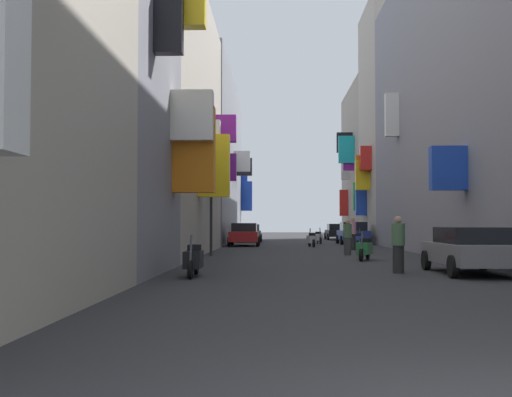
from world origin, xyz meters
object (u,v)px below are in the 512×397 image
at_px(parked_car_red, 244,234).
at_px(traffic_light_near_corner, 211,187).
at_px(parked_car_blue, 353,233).
at_px(scooter_blue, 359,240).
at_px(scooter_white, 319,237).
at_px(parked_car_green, 250,233).
at_px(pedestrian_near_left, 347,237).
at_px(pedestrian_crossing, 353,234).
at_px(parked_car_black, 337,231).
at_px(scooter_silver, 312,239).
at_px(pedestrian_near_right, 398,245).
at_px(scooter_black, 193,259).
at_px(scooter_green, 365,248).
at_px(parked_car_grey, 469,249).

relative_size(parked_car_red, traffic_light_near_corner, 1.00).
xyz_separation_m(parked_car_red, parked_car_blue, (7.35, 3.57, 0.03)).
height_order(parked_car_red, scooter_blue, parked_car_red).
distance_m(scooter_white, traffic_light_near_corner, 18.45).
xyz_separation_m(parked_car_green, pedestrian_near_left, (5.17, -20.93, 0.08)).
height_order(scooter_white, pedestrian_near_left, pedestrian_near_left).
bearing_deg(parked_car_red, parked_car_blue, 25.92).
bearing_deg(pedestrian_crossing, traffic_light_near_corner, -136.40).
xyz_separation_m(parked_car_black, scooter_silver, (-3.26, -17.27, -0.28)).
height_order(pedestrian_near_left, pedestrian_near_right, pedestrian_near_right).
height_order(parked_car_black, scooter_black, parked_car_black).
distance_m(scooter_silver, scooter_white, 6.22).
height_order(scooter_silver, scooter_black, same).
height_order(parked_car_green, scooter_green, parked_car_green).
distance_m(parked_car_black, pedestrian_near_left, 27.42).
relative_size(parked_car_red, pedestrian_crossing, 2.50).
distance_m(parked_car_red, traffic_light_near_corner, 13.27).
distance_m(parked_car_green, scooter_blue, 13.90).
bearing_deg(pedestrian_crossing, scooter_green, -94.30).
xyz_separation_m(scooter_black, scooter_green, (5.67, 7.83, 0.00)).
relative_size(parked_car_green, traffic_light_near_corner, 0.93).
xyz_separation_m(scooter_silver, pedestrian_near_right, (1.24, -20.65, 0.35)).
bearing_deg(parked_car_blue, scooter_silver, -120.10).
xyz_separation_m(parked_car_grey, scooter_white, (-2.34, 27.00, -0.25)).
relative_size(scooter_blue, traffic_light_near_corner, 0.41).
distance_m(scooter_white, pedestrian_crossing, 10.72).
distance_m(parked_car_red, scooter_silver, 4.60).
distance_m(parked_car_grey, traffic_light_near_corner, 12.94).
bearing_deg(scooter_green, scooter_white, 90.96).
bearing_deg(scooter_silver, scooter_green, -85.13).
xyz_separation_m(parked_car_grey, scooter_green, (-2.00, 6.71, -0.25)).
bearing_deg(parked_car_grey, scooter_black, -171.70).
bearing_deg(scooter_silver, scooter_blue, -24.60).
bearing_deg(pedestrian_crossing, scooter_silver, 113.20).
distance_m(parked_car_blue, scooter_silver, 6.36).
bearing_deg(scooter_black, parked_car_blue, 74.43).
bearing_deg(parked_car_grey, parked_car_black, 89.92).
bearing_deg(parked_car_black, parked_car_grey, -90.08).
bearing_deg(scooter_white, scooter_green, -89.04).
bearing_deg(pedestrian_near_right, scooter_silver, 93.45).
xyz_separation_m(parked_car_black, scooter_blue, (-0.57, -18.50, -0.28)).
height_order(parked_car_green, scooter_silver, parked_car_green).
bearing_deg(scooter_black, scooter_green, 54.09).
relative_size(scooter_blue, scooter_silver, 0.97).
relative_size(parked_car_red, scooter_blue, 2.42).
bearing_deg(scooter_green, scooter_blue, 83.44).
bearing_deg(scooter_white, parked_car_red, -139.86).
xyz_separation_m(scooter_silver, traffic_light_near_corner, (-5.04, -11.13, 2.54)).
distance_m(scooter_silver, traffic_light_near_corner, 12.48).
relative_size(parked_car_black, pedestrian_near_right, 2.71).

